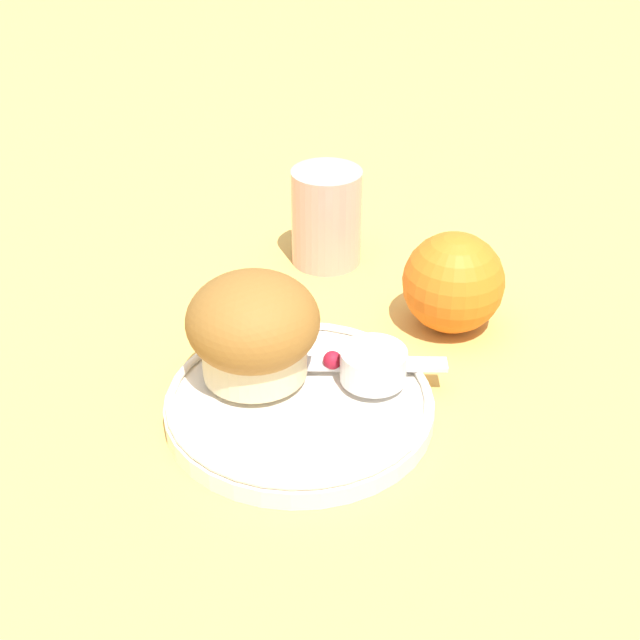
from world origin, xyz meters
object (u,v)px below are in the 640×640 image
object	(u,v)px
muffin	(253,329)
butter_knife	(331,364)
juice_glass	(326,217)
orange_fruit	(453,283)

from	to	relation	value
muffin	butter_knife	bearing A→B (deg)	32.67
juice_glass	muffin	bearing A→B (deg)	-79.95
muffin	juice_glass	xyz separation A→B (m)	(-0.04, 0.21, -0.01)
butter_knife	muffin	bearing A→B (deg)	-171.21
butter_knife	orange_fruit	size ratio (longest dim) A/B	1.96
muffin	orange_fruit	distance (m)	0.18
orange_fruit	butter_knife	bearing A→B (deg)	-114.86
muffin	orange_fruit	bearing A→B (deg)	55.50
muffin	butter_knife	world-z (taller)	muffin
orange_fruit	juice_glass	distance (m)	0.15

